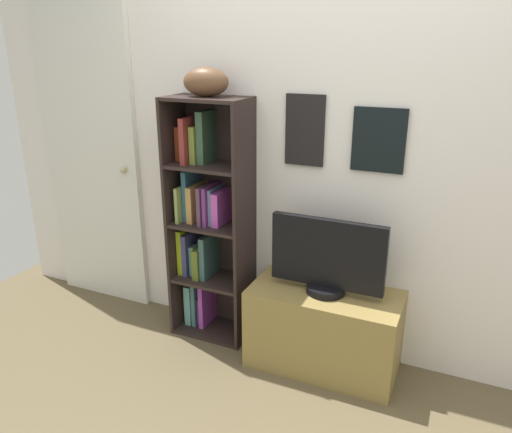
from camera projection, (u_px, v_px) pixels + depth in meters
The scene contains 6 objects.
back_wall at pixel (333, 155), 2.77m from camera, with size 4.80×0.08×2.43m.
bookshelf at pixel (206, 222), 3.10m from camera, with size 0.49×0.29×1.52m.
football at pixel (206, 82), 2.77m from camera, with size 0.27×0.16×0.16m, color brown.
tv_stand at pixel (323, 329), 2.87m from camera, with size 0.85×0.42×0.48m.
television at pixel (327, 258), 2.72m from camera, with size 0.64×0.22×0.43m.
door at pixel (93, 159), 3.44m from camera, with size 0.76×0.09×2.10m.
Camera 1 is at (0.73, -1.54, 1.82)m, focal length 34.73 mm.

